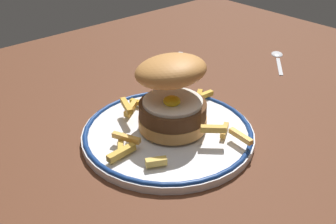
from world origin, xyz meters
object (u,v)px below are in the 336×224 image
(dinner_plate, at_px, (168,133))
(burger, at_px, (172,92))
(spoon, at_px, (278,56))
(fork, at_px, (169,64))

(dinner_plate, height_order, burger, burger)
(spoon, bearing_deg, fork, 149.14)
(fork, bearing_deg, dinner_plate, -132.06)
(burger, xyz_separation_m, spoon, (0.39, 0.07, -0.07))
(fork, height_order, spoon, spoon)
(dinner_plate, distance_m, spoon, 0.41)
(dinner_plate, height_order, fork, dinner_plate)
(dinner_plate, height_order, spoon, dinner_plate)
(dinner_plate, xyz_separation_m, fork, (0.19, 0.21, -0.01))
(dinner_plate, xyz_separation_m, spoon, (0.40, 0.08, -0.00))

